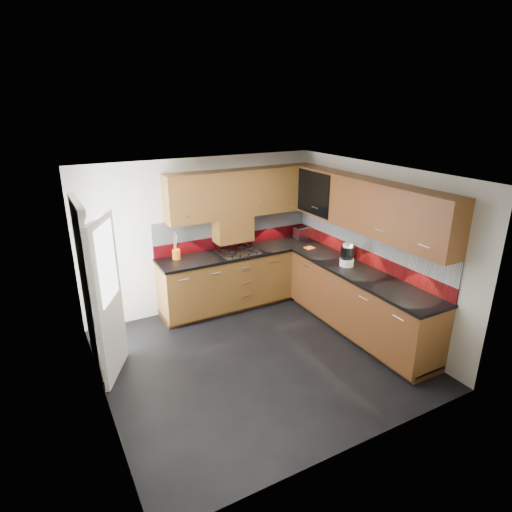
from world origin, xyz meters
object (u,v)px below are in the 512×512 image
gas_hob (238,251)px  toaster (302,233)px  utensil_pot (176,253)px  food_processor (347,256)px

gas_hob → toaster: (1.30, 0.13, 0.08)m
utensil_pot → food_processor: 2.52m
utensil_pot → toaster: (2.25, -0.03, -0.00)m
toaster → utensil_pot: bearing=179.2°
toaster → gas_hob: bearing=-174.2°
food_processor → gas_hob: bearing=131.4°
gas_hob → food_processor: (1.12, -1.27, 0.14)m
gas_hob → utensil_pot: (-0.95, 0.16, 0.08)m
utensil_pot → toaster: size_ratio=1.54×
utensil_pot → toaster: 2.25m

